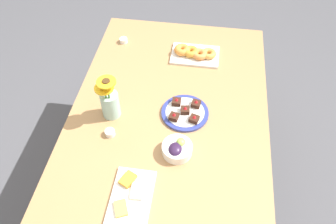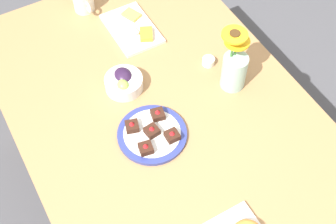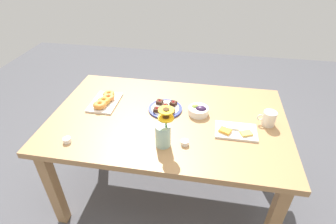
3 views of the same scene
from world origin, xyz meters
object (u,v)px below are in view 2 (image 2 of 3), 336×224
at_px(dining_table, 168,132).
at_px(flower_vase, 234,68).
at_px(dessert_plate, 152,134).
at_px(jam_cup_berry, 208,61).
at_px(coffee_mug, 83,0).
at_px(cheese_platter, 133,29).
at_px(grape_bowl, 124,82).

distance_m(dining_table, flower_vase, 0.33).
relative_size(dining_table, dessert_plate, 6.67).
height_order(jam_cup_berry, dessert_plate, dessert_plate).
relative_size(dessert_plate, flower_vase, 0.94).
relative_size(jam_cup_berry, flower_vase, 0.19).
distance_m(dining_table, coffee_mug, 0.67).
height_order(cheese_platter, dessert_plate, dessert_plate).
height_order(dining_table, cheese_platter, cheese_platter).
bearing_deg(dining_table, grape_bowl, -160.71).
bearing_deg(jam_cup_berry, dining_table, -60.59).
relative_size(coffee_mug, cheese_platter, 0.46).
distance_m(cheese_platter, jam_cup_berry, 0.35).
distance_m(grape_bowl, cheese_platter, 0.29).
height_order(dining_table, flower_vase, flower_vase).
distance_m(dessert_plate, flower_vase, 0.38).
height_order(dining_table, grape_bowl, grape_bowl).
relative_size(grape_bowl, jam_cup_berry, 2.91).
xyz_separation_m(dessert_plate, flower_vase, (-0.06, 0.36, 0.08)).
bearing_deg(cheese_platter, coffee_mug, -150.78).
relative_size(grape_bowl, cheese_platter, 0.54).
xyz_separation_m(grape_bowl, cheese_platter, (-0.25, 0.16, -0.02)).
height_order(cheese_platter, jam_cup_berry, cheese_platter).
distance_m(dining_table, dessert_plate, 0.13).
relative_size(coffee_mug, dessert_plate, 0.50).
xyz_separation_m(grape_bowl, dessert_plate, (0.24, -0.01, -0.02)).
bearing_deg(cheese_platter, grape_bowl, -33.20).
bearing_deg(flower_vase, jam_cup_berry, -169.33).
height_order(cheese_platter, flower_vase, flower_vase).
bearing_deg(flower_vase, dessert_plate, -81.31).
height_order(dining_table, jam_cup_berry, jam_cup_berry).
relative_size(coffee_mug, jam_cup_berry, 2.50).
height_order(coffee_mug, cheese_platter, coffee_mug).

